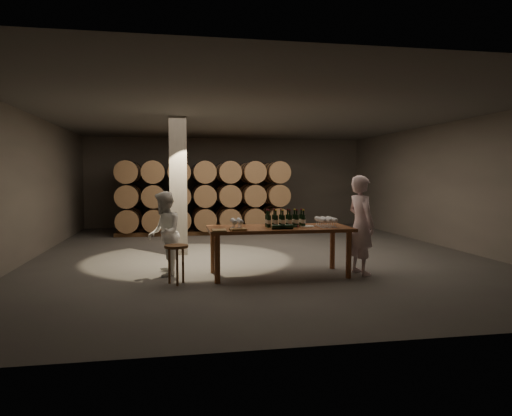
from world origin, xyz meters
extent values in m
plane|color=#514F4C|center=(0.00, 0.00, 0.00)|extent=(12.00, 12.00, 0.00)
plane|color=#605E59|center=(0.00, 0.00, 3.20)|extent=(12.00, 12.00, 0.00)
plane|color=#676158|center=(0.00, 6.00, 1.60)|extent=(10.00, 0.00, 10.00)
plane|color=#676158|center=(0.00, -6.00, 1.60)|extent=(10.00, 0.00, 10.00)
plane|color=#676158|center=(-5.00, 0.00, 1.60)|extent=(0.00, 12.00, 12.00)
plane|color=#676158|center=(5.00, 0.00, 1.60)|extent=(0.00, 12.00, 12.00)
cube|color=slate|center=(-1.80, 0.20, 1.60)|extent=(0.40, 0.40, 3.20)
cylinder|color=brown|center=(-1.18, -2.93, 0.42)|extent=(0.10, 0.10, 0.84)
cylinder|color=brown|center=(1.18, -2.93, 0.42)|extent=(0.10, 0.10, 0.84)
cylinder|color=brown|center=(-1.18, -2.07, 0.42)|extent=(0.10, 0.10, 0.84)
cylinder|color=brown|center=(1.18, -2.07, 0.42)|extent=(0.10, 0.10, 0.84)
cube|color=brown|center=(0.00, -2.50, 0.87)|extent=(2.60, 1.10, 0.06)
cube|color=brown|center=(-0.96, 4.90, 0.06)|extent=(5.48, 0.10, 0.12)
cube|color=brown|center=(-0.96, 5.50, 0.06)|extent=(5.48, 0.10, 0.12)
cylinder|color=#AB7B4D|center=(-3.30, 5.20, 0.47)|extent=(0.70, 0.95, 0.70)
cylinder|color=black|center=(-3.30, 4.94, 0.47)|extent=(0.73, 0.04, 0.73)
cylinder|color=black|center=(-3.30, 5.46, 0.47)|extent=(0.73, 0.04, 0.73)
cylinder|color=#AB7B4D|center=(-2.52, 5.20, 0.47)|extent=(0.70, 0.95, 0.70)
cylinder|color=black|center=(-2.52, 4.94, 0.47)|extent=(0.73, 0.04, 0.73)
cylinder|color=black|center=(-2.52, 5.46, 0.47)|extent=(0.73, 0.04, 0.73)
cylinder|color=#AB7B4D|center=(-1.74, 5.20, 0.47)|extent=(0.70, 0.95, 0.70)
cylinder|color=black|center=(-1.74, 4.94, 0.47)|extent=(0.73, 0.04, 0.73)
cylinder|color=black|center=(-1.74, 5.46, 0.47)|extent=(0.73, 0.04, 0.73)
cylinder|color=#AB7B4D|center=(-0.96, 5.20, 0.47)|extent=(0.70, 0.95, 0.70)
cylinder|color=black|center=(-0.96, 4.94, 0.47)|extent=(0.73, 0.04, 0.73)
cylinder|color=black|center=(-0.96, 5.46, 0.47)|extent=(0.73, 0.04, 0.73)
cylinder|color=#AB7B4D|center=(-0.18, 5.20, 0.47)|extent=(0.70, 0.95, 0.70)
cylinder|color=black|center=(-0.18, 4.94, 0.47)|extent=(0.73, 0.04, 0.73)
cylinder|color=black|center=(-0.18, 5.46, 0.47)|extent=(0.73, 0.04, 0.73)
cylinder|color=#AB7B4D|center=(0.60, 5.20, 0.47)|extent=(0.70, 0.95, 0.70)
cylinder|color=black|center=(0.60, 4.94, 0.47)|extent=(0.73, 0.04, 0.73)
cylinder|color=black|center=(0.60, 5.46, 0.47)|extent=(0.73, 0.04, 0.73)
cylinder|color=#AB7B4D|center=(1.38, 5.20, 0.47)|extent=(0.70, 0.95, 0.70)
cylinder|color=black|center=(1.38, 4.94, 0.47)|extent=(0.73, 0.04, 0.73)
cylinder|color=black|center=(1.38, 5.46, 0.47)|extent=(0.73, 0.04, 0.73)
cylinder|color=#AB7B4D|center=(-3.30, 5.20, 1.21)|extent=(0.70, 0.95, 0.70)
cylinder|color=black|center=(-3.30, 4.94, 1.21)|extent=(0.73, 0.04, 0.73)
cylinder|color=black|center=(-3.30, 5.46, 1.21)|extent=(0.73, 0.04, 0.73)
cylinder|color=#AB7B4D|center=(-2.52, 5.20, 1.21)|extent=(0.70, 0.95, 0.70)
cylinder|color=black|center=(-2.52, 4.94, 1.21)|extent=(0.73, 0.04, 0.73)
cylinder|color=black|center=(-2.52, 5.46, 1.21)|extent=(0.73, 0.04, 0.73)
cylinder|color=#AB7B4D|center=(-1.74, 5.20, 1.21)|extent=(0.70, 0.95, 0.70)
cylinder|color=black|center=(-1.74, 4.94, 1.21)|extent=(0.73, 0.04, 0.73)
cylinder|color=black|center=(-1.74, 5.46, 1.21)|extent=(0.73, 0.04, 0.73)
cylinder|color=#AB7B4D|center=(-0.96, 5.20, 1.21)|extent=(0.70, 0.95, 0.70)
cylinder|color=black|center=(-0.96, 4.94, 1.21)|extent=(0.73, 0.04, 0.73)
cylinder|color=black|center=(-0.96, 5.46, 1.21)|extent=(0.73, 0.04, 0.73)
cylinder|color=#AB7B4D|center=(-0.18, 5.20, 1.21)|extent=(0.70, 0.95, 0.70)
cylinder|color=black|center=(-0.18, 4.94, 1.21)|extent=(0.73, 0.04, 0.73)
cylinder|color=black|center=(-0.18, 5.46, 1.21)|extent=(0.73, 0.04, 0.73)
cylinder|color=#AB7B4D|center=(0.60, 5.20, 1.21)|extent=(0.70, 0.95, 0.70)
cylinder|color=black|center=(0.60, 4.94, 1.21)|extent=(0.73, 0.04, 0.73)
cylinder|color=black|center=(0.60, 5.46, 1.21)|extent=(0.73, 0.04, 0.73)
cylinder|color=#AB7B4D|center=(1.38, 5.20, 1.21)|extent=(0.70, 0.95, 0.70)
cylinder|color=black|center=(1.38, 4.94, 1.21)|extent=(0.73, 0.04, 0.73)
cylinder|color=black|center=(1.38, 5.46, 1.21)|extent=(0.73, 0.04, 0.73)
cylinder|color=#AB7B4D|center=(-3.30, 5.20, 1.95)|extent=(0.70, 0.95, 0.70)
cylinder|color=black|center=(-3.30, 4.94, 1.95)|extent=(0.73, 0.04, 0.73)
cylinder|color=black|center=(-3.30, 5.46, 1.95)|extent=(0.73, 0.04, 0.73)
cylinder|color=#AB7B4D|center=(-2.52, 5.20, 1.95)|extent=(0.70, 0.95, 0.70)
cylinder|color=black|center=(-2.52, 4.94, 1.95)|extent=(0.73, 0.04, 0.73)
cylinder|color=black|center=(-2.52, 5.46, 1.95)|extent=(0.73, 0.04, 0.73)
cylinder|color=#AB7B4D|center=(-1.74, 5.20, 1.95)|extent=(0.70, 0.95, 0.70)
cylinder|color=black|center=(-1.74, 4.94, 1.95)|extent=(0.73, 0.04, 0.73)
cylinder|color=black|center=(-1.74, 5.46, 1.95)|extent=(0.73, 0.04, 0.73)
cylinder|color=#AB7B4D|center=(-0.96, 5.20, 1.95)|extent=(0.70, 0.95, 0.70)
cylinder|color=black|center=(-0.96, 4.94, 1.95)|extent=(0.73, 0.04, 0.73)
cylinder|color=black|center=(-0.96, 5.46, 1.95)|extent=(0.73, 0.04, 0.73)
cylinder|color=#AB7B4D|center=(-0.18, 5.20, 1.95)|extent=(0.70, 0.95, 0.70)
cylinder|color=black|center=(-0.18, 4.94, 1.95)|extent=(0.73, 0.04, 0.73)
cylinder|color=black|center=(-0.18, 5.46, 1.95)|extent=(0.73, 0.04, 0.73)
cylinder|color=#AB7B4D|center=(0.60, 5.20, 1.95)|extent=(0.70, 0.95, 0.70)
cylinder|color=black|center=(0.60, 4.94, 1.95)|extent=(0.73, 0.04, 0.73)
cylinder|color=black|center=(0.60, 5.46, 1.95)|extent=(0.73, 0.04, 0.73)
cylinder|color=#AB7B4D|center=(1.38, 5.20, 1.95)|extent=(0.70, 0.95, 0.70)
cylinder|color=black|center=(1.38, 4.94, 1.95)|extent=(0.73, 0.04, 0.73)
cylinder|color=black|center=(1.38, 5.46, 1.95)|extent=(0.73, 0.04, 0.73)
cube|color=brown|center=(-0.96, 3.50, 0.06)|extent=(5.48, 0.10, 0.12)
cube|color=brown|center=(-0.96, 4.10, 0.06)|extent=(5.48, 0.10, 0.12)
cylinder|color=#AB7B4D|center=(-3.30, 3.80, 0.47)|extent=(0.70, 0.95, 0.70)
cylinder|color=black|center=(-3.30, 3.54, 0.47)|extent=(0.73, 0.04, 0.73)
cylinder|color=black|center=(-3.30, 4.06, 0.47)|extent=(0.73, 0.04, 0.73)
cylinder|color=#AB7B4D|center=(-2.52, 3.80, 0.47)|extent=(0.70, 0.95, 0.70)
cylinder|color=black|center=(-2.52, 3.54, 0.47)|extent=(0.73, 0.04, 0.73)
cylinder|color=black|center=(-2.52, 4.06, 0.47)|extent=(0.73, 0.04, 0.73)
cylinder|color=#AB7B4D|center=(-1.74, 3.80, 0.47)|extent=(0.70, 0.95, 0.70)
cylinder|color=black|center=(-1.74, 3.54, 0.47)|extent=(0.73, 0.04, 0.73)
cylinder|color=black|center=(-1.74, 4.06, 0.47)|extent=(0.73, 0.04, 0.73)
cylinder|color=#AB7B4D|center=(-0.96, 3.80, 0.47)|extent=(0.70, 0.95, 0.70)
cylinder|color=black|center=(-0.96, 3.54, 0.47)|extent=(0.73, 0.04, 0.73)
cylinder|color=black|center=(-0.96, 4.06, 0.47)|extent=(0.73, 0.04, 0.73)
cylinder|color=#AB7B4D|center=(-0.18, 3.80, 0.47)|extent=(0.70, 0.95, 0.70)
cylinder|color=black|center=(-0.18, 3.54, 0.47)|extent=(0.73, 0.04, 0.73)
cylinder|color=black|center=(-0.18, 4.06, 0.47)|extent=(0.73, 0.04, 0.73)
cylinder|color=#AB7B4D|center=(0.60, 3.80, 0.47)|extent=(0.70, 0.95, 0.70)
cylinder|color=black|center=(0.60, 3.54, 0.47)|extent=(0.73, 0.04, 0.73)
cylinder|color=black|center=(0.60, 4.06, 0.47)|extent=(0.73, 0.04, 0.73)
cylinder|color=#AB7B4D|center=(1.38, 3.80, 0.47)|extent=(0.70, 0.95, 0.70)
cylinder|color=black|center=(1.38, 3.54, 0.47)|extent=(0.73, 0.04, 0.73)
cylinder|color=black|center=(1.38, 4.06, 0.47)|extent=(0.73, 0.04, 0.73)
cylinder|color=#AB7B4D|center=(-3.30, 3.80, 1.21)|extent=(0.70, 0.95, 0.70)
cylinder|color=black|center=(-3.30, 3.54, 1.21)|extent=(0.73, 0.04, 0.73)
cylinder|color=black|center=(-3.30, 4.06, 1.21)|extent=(0.73, 0.04, 0.73)
cylinder|color=#AB7B4D|center=(-2.52, 3.80, 1.21)|extent=(0.70, 0.95, 0.70)
cylinder|color=black|center=(-2.52, 3.54, 1.21)|extent=(0.73, 0.04, 0.73)
cylinder|color=black|center=(-2.52, 4.06, 1.21)|extent=(0.73, 0.04, 0.73)
cylinder|color=#AB7B4D|center=(-1.74, 3.80, 1.21)|extent=(0.70, 0.95, 0.70)
cylinder|color=black|center=(-1.74, 3.54, 1.21)|extent=(0.73, 0.04, 0.73)
cylinder|color=black|center=(-1.74, 4.06, 1.21)|extent=(0.73, 0.04, 0.73)
cylinder|color=#AB7B4D|center=(-0.96, 3.80, 1.21)|extent=(0.70, 0.95, 0.70)
cylinder|color=black|center=(-0.96, 3.54, 1.21)|extent=(0.73, 0.04, 0.73)
cylinder|color=black|center=(-0.96, 4.06, 1.21)|extent=(0.73, 0.04, 0.73)
cylinder|color=#AB7B4D|center=(-0.18, 3.80, 1.21)|extent=(0.70, 0.95, 0.70)
cylinder|color=black|center=(-0.18, 3.54, 1.21)|extent=(0.73, 0.04, 0.73)
cylinder|color=black|center=(-0.18, 4.06, 1.21)|extent=(0.73, 0.04, 0.73)
cylinder|color=#AB7B4D|center=(0.60, 3.80, 1.21)|extent=(0.70, 0.95, 0.70)
cylinder|color=black|center=(0.60, 3.54, 1.21)|extent=(0.73, 0.04, 0.73)
cylinder|color=black|center=(0.60, 4.06, 1.21)|extent=(0.73, 0.04, 0.73)
cylinder|color=#AB7B4D|center=(1.38, 3.80, 1.21)|extent=(0.70, 0.95, 0.70)
cylinder|color=black|center=(1.38, 3.54, 1.21)|extent=(0.73, 0.04, 0.73)
cylinder|color=black|center=(1.38, 4.06, 1.21)|extent=(0.73, 0.04, 0.73)
cylinder|color=#AB7B4D|center=(-3.30, 3.80, 1.95)|extent=(0.70, 0.95, 0.70)
cylinder|color=black|center=(-3.30, 3.54, 1.95)|extent=(0.73, 0.04, 0.73)
cylinder|color=black|center=(-3.30, 4.06, 1.95)|extent=(0.73, 0.04, 0.73)
cylinder|color=#AB7B4D|center=(-2.52, 3.80, 1.95)|extent=(0.70, 0.95, 0.70)
cylinder|color=black|center=(-2.52, 3.54, 1.95)|extent=(0.73, 0.04, 0.73)
cylinder|color=black|center=(-2.52, 4.06, 1.95)|extent=(0.73, 0.04, 0.73)
cylinder|color=#AB7B4D|center=(-1.74, 3.80, 1.95)|extent=(0.70, 0.95, 0.70)
cylinder|color=black|center=(-1.74, 3.54, 1.95)|extent=(0.73, 0.04, 0.73)
cylinder|color=black|center=(-1.74, 4.06, 1.95)|extent=(0.73, 0.04, 0.73)
cylinder|color=#AB7B4D|center=(-0.96, 3.80, 1.95)|extent=(0.70, 0.95, 0.70)
cylinder|color=black|center=(-0.96, 3.54, 1.95)|extent=(0.73, 0.04, 0.73)
cylinder|color=black|center=(-0.96, 4.06, 1.95)|extent=(0.73, 0.04, 0.73)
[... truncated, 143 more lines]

